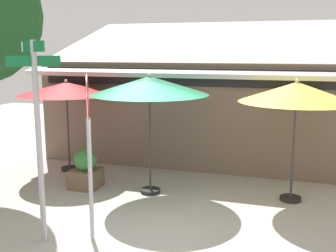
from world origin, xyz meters
TOP-DOWN VIEW (x-y plane):
  - ground_plane at (0.00, 0.00)m, footprint 28.00×28.00m
  - cafe_building at (-0.29, 5.78)m, footprint 8.93×5.42m
  - street_sign_post at (-1.48, -1.22)m, footprint 0.76×0.71m
  - stop_sign at (-0.76, -0.90)m, footprint 0.36×0.68m
  - patio_umbrella_crimson_left at (-3.23, 2.52)m, footprint 2.47×2.47m
  - patio_umbrella_forest_green_center at (-0.60, 1.53)m, footprint 2.55×2.55m
  - patio_umbrella_mustard_right at (2.39, 1.96)m, footprint 2.34×2.34m
  - sidewalk_planter at (-2.14, 1.40)m, footprint 0.63×0.63m

SIDE VIEW (x-z plane):
  - ground_plane at x=0.00m, z-range -0.10..0.00m
  - sidewalk_planter at x=-2.14m, z-range -0.04..0.88m
  - cafe_building at x=-0.29m, z-range -0.56..3.57m
  - stop_sign at x=-0.76m, z-range 0.54..3.31m
  - street_sign_post at x=-1.48m, z-range 0.35..3.63m
  - patio_umbrella_crimson_left at x=-3.23m, z-range 0.95..3.35m
  - patio_umbrella_mustard_right at x=2.39m, z-range 0.99..3.57m
  - patio_umbrella_forest_green_center at x=-0.60m, z-range 1.05..3.70m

